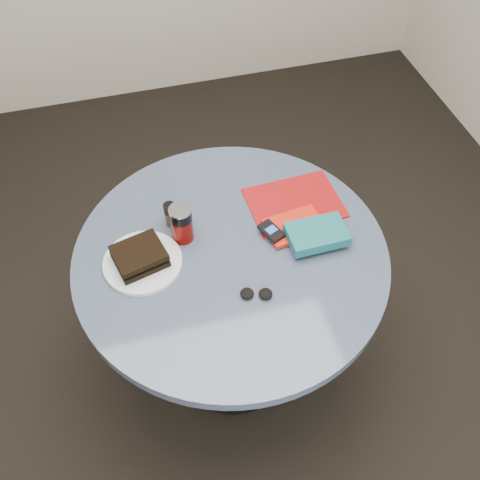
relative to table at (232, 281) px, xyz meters
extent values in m
plane|color=black|center=(0.00, 0.00, -0.59)|extent=(4.00, 4.00, 0.00)
cylinder|color=black|center=(0.00, 0.00, -0.57)|extent=(0.48, 0.48, 0.03)
cylinder|color=black|center=(0.00, 0.00, -0.22)|extent=(0.11, 0.11, 0.68)
cylinder|color=#39465F|center=(0.00, 0.00, 0.14)|extent=(1.00, 1.00, 0.04)
cylinder|color=silver|center=(-0.28, 0.03, 0.17)|extent=(0.28, 0.28, 0.02)
cube|color=black|center=(-0.28, 0.03, 0.19)|extent=(0.18, 0.16, 0.02)
cube|color=#392915|center=(-0.28, 0.03, 0.21)|extent=(0.15, 0.14, 0.01)
cube|color=black|center=(-0.28, 0.03, 0.22)|extent=(0.18, 0.16, 0.02)
cylinder|color=#660805|center=(-0.13, 0.10, 0.21)|extent=(0.07, 0.07, 0.09)
cylinder|color=black|center=(-0.13, 0.10, 0.27)|extent=(0.07, 0.07, 0.04)
cylinder|color=silver|center=(-0.13, 0.10, 0.29)|extent=(0.07, 0.07, 0.01)
cylinder|color=#4B3620|center=(-0.16, 0.17, 0.19)|extent=(0.05, 0.05, 0.06)
cylinder|color=black|center=(-0.16, 0.17, 0.24)|extent=(0.05, 0.05, 0.03)
cube|color=maroon|center=(0.26, 0.15, 0.17)|extent=(0.32, 0.25, 0.01)
cube|color=red|center=(0.22, 0.04, 0.18)|extent=(0.20, 0.14, 0.02)
cube|color=#145961|center=(0.27, -0.03, 0.20)|extent=(0.19, 0.12, 0.04)
cube|color=black|center=(0.14, 0.03, 0.19)|extent=(0.08, 0.10, 0.01)
cube|color=#2248AD|center=(0.14, 0.03, 0.20)|extent=(0.04, 0.04, 0.00)
ellipsoid|color=black|center=(0.00, -0.17, 0.17)|extent=(0.05, 0.05, 0.02)
ellipsoid|color=black|center=(0.06, -0.19, 0.17)|extent=(0.05, 0.05, 0.02)
camera|label=1|loc=(-0.24, -1.01, 1.50)|focal=40.00mm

